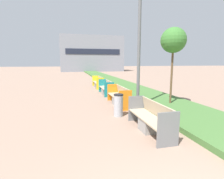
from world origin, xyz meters
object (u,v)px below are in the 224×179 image
object	(u,v)px
bench_teal_frame	(106,89)
sapling_tree_near	(173,41)
bench_orange_frame	(119,98)
litter_bin	(118,105)
street_lamp_post	(139,26)
bench_grey_frame	(150,120)
bench_yellow_frame	(98,83)

from	to	relation	value
bench_teal_frame	sapling_tree_near	distance (m)	5.47
bench_orange_frame	litter_bin	size ratio (longest dim) A/B	2.56
bench_orange_frame	sapling_tree_near	xyz separation A→B (m)	(2.38, -0.93, 2.80)
litter_bin	street_lamp_post	world-z (taller)	street_lamp_post
bench_teal_frame	sapling_tree_near	xyz separation A→B (m)	(2.38, -4.05, 2.81)
bench_grey_frame	litter_bin	world-z (taller)	bench_grey_frame
street_lamp_post	bench_teal_frame	bearing A→B (deg)	98.40
bench_yellow_frame	street_lamp_post	size ratio (longest dim) A/B	0.36
bench_teal_frame	street_lamp_post	distance (m)	5.38
bench_orange_frame	litter_bin	xyz separation A→B (m)	(-0.55, -1.81, 0.08)
bench_grey_frame	litter_bin	xyz separation A→B (m)	(-0.55, 1.76, 0.09)
bench_yellow_frame	litter_bin	size ratio (longest dim) A/B	2.64
bench_grey_frame	street_lamp_post	distance (m)	4.27
bench_grey_frame	bench_orange_frame	distance (m)	3.57
bench_orange_frame	sapling_tree_near	bearing A→B (deg)	-21.27
bench_grey_frame	bench_teal_frame	world-z (taller)	same
bench_orange_frame	sapling_tree_near	size ratio (longest dim) A/B	0.61
bench_yellow_frame	street_lamp_post	xyz separation A→B (m)	(0.61, -7.50, 3.37)
bench_orange_frame	bench_yellow_frame	distance (m)	6.48
bench_grey_frame	bench_orange_frame	world-z (taller)	same
bench_teal_frame	litter_bin	world-z (taller)	bench_teal_frame
bench_yellow_frame	litter_bin	bearing A→B (deg)	-93.82
bench_orange_frame	sapling_tree_near	world-z (taller)	sapling_tree_near
bench_yellow_frame	sapling_tree_near	size ratio (longest dim) A/B	0.63
bench_teal_frame	bench_yellow_frame	bearing A→B (deg)	89.94
bench_teal_frame	bench_yellow_frame	world-z (taller)	same
street_lamp_post	bench_grey_frame	bearing A→B (deg)	-103.49
bench_grey_frame	bench_orange_frame	xyz separation A→B (m)	(0.00, 3.57, 0.00)
bench_yellow_frame	sapling_tree_near	distance (m)	8.26
bench_orange_frame	litter_bin	world-z (taller)	bench_orange_frame
bench_grey_frame	bench_teal_frame	size ratio (longest dim) A/B	1.06
bench_teal_frame	bench_yellow_frame	size ratio (longest dim) A/B	0.87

